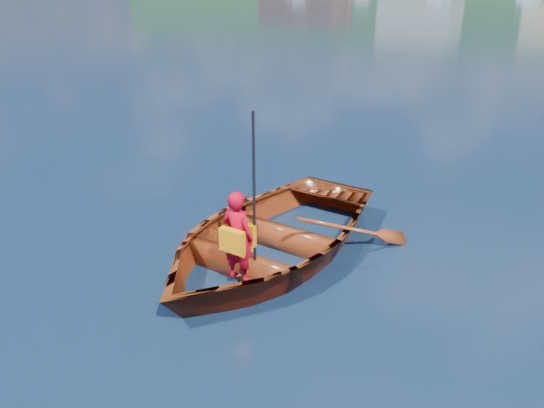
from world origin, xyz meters
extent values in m
plane|color=#12273D|center=(0.00, 0.00, 0.00)|extent=(600.00, 600.00, 0.00)
imported|color=brown|center=(-1.32, 0.57, 0.30)|extent=(3.24, 4.46, 0.91)
imported|color=#BC041A|center=(-1.20, -0.33, 0.71)|extent=(0.45, 0.30, 1.22)
cube|color=orange|center=(-1.20, -0.45, 0.70)|extent=(0.34, 0.11, 0.30)
cube|color=orange|center=(-1.19, -0.21, 0.70)|extent=(0.34, 0.09, 0.30)
cube|color=orange|center=(-1.20, -0.33, 0.52)|extent=(0.31, 0.23, 0.05)
cylinder|color=black|center=(-1.04, -0.18, 1.19)|extent=(0.04, 0.04, 2.19)
camera|label=1|loc=(2.29, -5.13, 3.67)|focal=35.00mm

